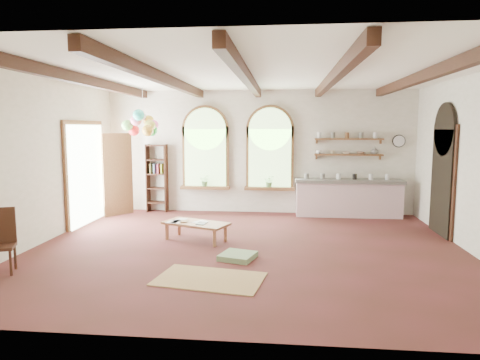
# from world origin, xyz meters

# --- Properties ---
(floor) EXTENTS (8.00, 8.00, 0.00)m
(floor) POSITION_xyz_m (0.00, 0.00, 0.00)
(floor) COLOR #5A2525
(floor) RESTS_ON ground
(ceiling_beams) EXTENTS (6.20, 6.80, 0.18)m
(ceiling_beams) POSITION_xyz_m (0.00, 0.00, 3.10)
(ceiling_beams) COLOR #3D2113
(ceiling_beams) RESTS_ON ceiling
(window_left) EXTENTS (1.30, 0.28, 2.20)m
(window_left) POSITION_xyz_m (-1.40, 3.43, 1.63)
(window_left) COLOR brown
(window_left) RESTS_ON floor
(window_right) EXTENTS (1.30, 0.28, 2.20)m
(window_right) POSITION_xyz_m (0.30, 3.43, 1.63)
(window_right) COLOR brown
(window_right) RESTS_ON floor
(left_doorway) EXTENTS (0.10, 1.90, 2.50)m
(left_doorway) POSITION_xyz_m (-3.95, 1.80, 1.15)
(left_doorway) COLOR brown
(left_doorway) RESTS_ON floor
(right_doorway) EXTENTS (0.10, 1.30, 2.40)m
(right_doorway) POSITION_xyz_m (3.95, 1.50, 1.10)
(right_doorway) COLOR black
(right_doorway) RESTS_ON floor
(kitchen_counter) EXTENTS (2.68, 0.62, 0.94)m
(kitchen_counter) POSITION_xyz_m (2.30, 3.20, 0.48)
(kitchen_counter) COLOR beige
(kitchen_counter) RESTS_ON floor
(wall_shelf_lower) EXTENTS (1.70, 0.24, 0.04)m
(wall_shelf_lower) POSITION_xyz_m (2.30, 3.38, 1.55)
(wall_shelf_lower) COLOR brown
(wall_shelf_lower) RESTS_ON wall_back
(wall_shelf_upper) EXTENTS (1.70, 0.24, 0.04)m
(wall_shelf_upper) POSITION_xyz_m (2.30, 3.38, 1.95)
(wall_shelf_upper) COLOR brown
(wall_shelf_upper) RESTS_ON wall_back
(wall_clock) EXTENTS (0.32, 0.04, 0.32)m
(wall_clock) POSITION_xyz_m (3.55, 3.45, 1.90)
(wall_clock) COLOR black
(wall_clock) RESTS_ON wall_back
(bookshelf) EXTENTS (0.53, 0.32, 1.80)m
(bookshelf) POSITION_xyz_m (-2.70, 3.32, 0.90)
(bookshelf) COLOR #3D2113
(bookshelf) RESTS_ON floor
(coffee_table) EXTENTS (1.42, 1.03, 0.37)m
(coffee_table) POSITION_xyz_m (-1.06, 0.47, 0.33)
(coffee_table) COLOR tan
(coffee_table) RESTS_ON floor
(side_chair) EXTENTS (0.52, 0.52, 1.00)m
(side_chair) POSITION_xyz_m (-3.66, -1.73, 0.29)
(side_chair) COLOR #3D2113
(side_chair) RESTS_ON floor
(floor_mat) EXTENTS (1.70, 1.21, 0.02)m
(floor_mat) POSITION_xyz_m (-0.41, -1.69, 0.01)
(floor_mat) COLOR tan
(floor_mat) RESTS_ON floor
(floor_cushion) EXTENTS (0.68, 0.68, 0.09)m
(floor_cushion) POSITION_xyz_m (-0.11, -0.65, 0.05)
(floor_cushion) COLOR gray
(floor_cushion) RESTS_ON floor
(water_jug_a) EXTENTS (0.29, 0.29, 0.57)m
(water_jug_a) POSITION_xyz_m (3.46, 3.20, 0.24)
(water_jug_a) COLOR #6291D2
(water_jug_a) RESTS_ON floor
(water_jug_b) EXTENTS (0.33, 0.33, 0.63)m
(water_jug_b) POSITION_xyz_m (3.30, 3.20, 0.27)
(water_jug_b) COLOR #6291D2
(water_jug_b) RESTS_ON floor
(balloon_cluster) EXTENTS (0.83, 0.95, 1.16)m
(balloon_cluster) POSITION_xyz_m (-2.71, 2.30, 2.33)
(balloon_cluster) COLOR silver
(balloon_cluster) RESTS_ON floor
(table_book) EXTENTS (0.16, 0.22, 0.02)m
(table_book) POSITION_xyz_m (-1.37, 0.48, 0.38)
(table_book) COLOR olive
(table_book) RESTS_ON coffee_table
(tablet) EXTENTS (0.21, 0.28, 0.01)m
(tablet) POSITION_xyz_m (-0.93, 0.36, 0.37)
(tablet) COLOR black
(tablet) RESTS_ON coffee_table
(potted_plant_left) EXTENTS (0.27, 0.23, 0.30)m
(potted_plant_left) POSITION_xyz_m (-1.40, 3.32, 0.85)
(potted_plant_left) COLOR #598C4C
(potted_plant_left) RESTS_ON window_left
(potted_plant_right) EXTENTS (0.27, 0.23, 0.30)m
(potted_plant_right) POSITION_xyz_m (0.30, 3.32, 0.85)
(potted_plant_right) COLOR #598C4C
(potted_plant_right) RESTS_ON window_right
(shelf_cup_a) EXTENTS (0.12, 0.10, 0.10)m
(shelf_cup_a) POSITION_xyz_m (1.55, 3.38, 1.62)
(shelf_cup_a) COLOR white
(shelf_cup_a) RESTS_ON wall_shelf_lower
(shelf_cup_b) EXTENTS (0.10, 0.10, 0.09)m
(shelf_cup_b) POSITION_xyz_m (1.90, 3.38, 1.62)
(shelf_cup_b) COLOR beige
(shelf_cup_b) RESTS_ON wall_shelf_lower
(shelf_bowl_a) EXTENTS (0.22, 0.22, 0.05)m
(shelf_bowl_a) POSITION_xyz_m (2.25, 3.38, 1.60)
(shelf_bowl_a) COLOR beige
(shelf_bowl_a) RESTS_ON wall_shelf_lower
(shelf_bowl_b) EXTENTS (0.20, 0.20, 0.06)m
(shelf_bowl_b) POSITION_xyz_m (2.60, 3.38, 1.60)
(shelf_bowl_b) COLOR #8C664C
(shelf_bowl_b) RESTS_ON wall_shelf_lower
(shelf_vase) EXTENTS (0.18, 0.18, 0.19)m
(shelf_vase) POSITION_xyz_m (2.95, 3.38, 1.67)
(shelf_vase) COLOR slate
(shelf_vase) RESTS_ON wall_shelf_lower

